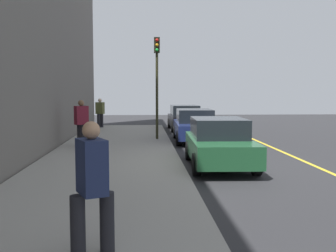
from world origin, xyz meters
TOP-DOWN VIEW (x-y plane):
  - ground_plane at (0.00, 0.00)m, footprint 56.00×56.00m
  - sidewalk at (0.00, -3.30)m, footprint 28.00×4.60m
  - lane_stripe_centre at (0.00, 3.20)m, footprint 28.00×0.14m
  - parked_car_black at (-11.87, 0.30)m, footprint 4.25×1.94m
  - parked_car_navy at (-6.34, 0.20)m, footprint 4.52×2.00m
  - parked_car_green at (0.05, 0.15)m, footprint 4.28×2.00m
  - pedestrian_olive_coat at (-12.39, -4.86)m, footprint 0.56×0.56m
  - pedestrian_navy_coat at (7.14, -2.88)m, footprint 0.57×0.56m
  - pedestrian_burgundy_coat at (-3.91, -4.69)m, footprint 0.55×0.59m
  - traffic_light_pole at (-6.25, -1.58)m, footprint 0.35×0.26m

SIDE VIEW (x-z plane):
  - ground_plane at x=0.00m, z-range 0.00..0.00m
  - lane_stripe_centre at x=0.00m, z-range 0.00..0.01m
  - sidewalk at x=0.00m, z-range 0.00..0.15m
  - parked_car_green at x=0.05m, z-range 0.00..1.51m
  - parked_car_black at x=-11.87m, z-range 0.00..1.51m
  - parked_car_navy at x=-6.34m, z-range 0.00..1.51m
  - pedestrian_olive_coat at x=-12.39m, z-range 0.21..1.98m
  - pedestrian_navy_coat at x=7.14m, z-range 0.21..2.02m
  - pedestrian_burgundy_coat at x=-3.91m, z-range 0.21..2.07m
  - traffic_light_pole at x=-6.25m, z-range 0.95..5.61m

